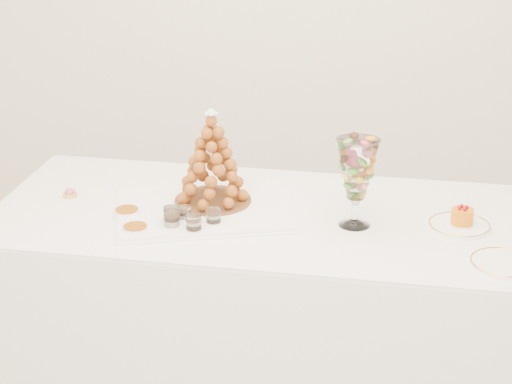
# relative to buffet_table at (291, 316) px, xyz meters

# --- Properties ---
(buffet_table) EXTENTS (2.29, 1.03, 0.85)m
(buffet_table) POSITION_rel_buffet_table_xyz_m (0.00, 0.00, 0.00)
(buffet_table) COLOR white
(buffet_table) RESTS_ON ground
(lace_tray) EXTENTS (0.73, 0.62, 0.02)m
(lace_tray) POSITION_rel_buffet_table_xyz_m (-0.34, -0.00, 0.44)
(lace_tray) COLOR white
(lace_tray) RESTS_ON buffet_table
(macaron_vase) EXTENTS (0.15, 0.15, 0.32)m
(macaron_vase) POSITION_rel_buffet_table_xyz_m (0.22, -0.06, 0.64)
(macaron_vase) COLOR white
(macaron_vase) RESTS_ON buffet_table
(cake_plate) EXTENTS (0.22, 0.22, 0.01)m
(cake_plate) POSITION_rel_buffet_table_xyz_m (0.59, -0.03, 0.43)
(cake_plate) COLOR white
(cake_plate) RESTS_ON buffet_table
(spare_plate) EXTENTS (0.22, 0.22, 0.01)m
(spare_plate) POSITION_rel_buffet_table_xyz_m (0.71, -0.31, 0.43)
(spare_plate) COLOR white
(spare_plate) RESTS_ON buffet_table
(pink_tart) EXTENTS (0.05, 0.05, 0.03)m
(pink_tart) POSITION_rel_buffet_table_xyz_m (-0.87, 0.07, 0.44)
(pink_tart) COLOR tan
(pink_tart) RESTS_ON buffet_table
(verrine_a) EXTENTS (0.06, 0.06, 0.07)m
(verrine_a) POSITION_rel_buffet_table_xyz_m (-0.42, -0.14, 0.46)
(verrine_a) COLOR white
(verrine_a) RESTS_ON buffet_table
(verrine_b) EXTENTS (0.05, 0.05, 0.06)m
(verrine_b) POSITION_rel_buffet_table_xyz_m (-0.38, -0.11, 0.46)
(verrine_b) COLOR white
(verrine_b) RESTS_ON buffet_table
(verrine_c) EXTENTS (0.07, 0.07, 0.07)m
(verrine_c) POSITION_rel_buffet_table_xyz_m (-0.27, -0.13, 0.46)
(verrine_c) COLOR white
(verrine_c) RESTS_ON buffet_table
(verrine_d) EXTENTS (0.06, 0.06, 0.08)m
(verrine_d) POSITION_rel_buffet_table_xyz_m (-0.41, -0.18, 0.46)
(verrine_d) COLOR white
(verrine_d) RESTS_ON buffet_table
(verrine_e) EXTENTS (0.06, 0.06, 0.07)m
(verrine_e) POSITION_rel_buffet_table_xyz_m (-0.33, -0.20, 0.46)
(verrine_e) COLOR white
(verrine_e) RESTS_ON buffet_table
(ramekin_back) EXTENTS (0.09, 0.09, 0.03)m
(ramekin_back) POSITION_rel_buffet_table_xyz_m (-0.60, -0.09, 0.44)
(ramekin_back) COLOR white
(ramekin_back) RESTS_ON buffet_table
(ramekin_front) EXTENTS (0.09, 0.09, 0.03)m
(ramekin_front) POSITION_rel_buffet_table_xyz_m (-0.53, -0.22, 0.44)
(ramekin_front) COLOR white
(ramekin_front) RESTS_ON buffet_table
(croquembouche) EXTENTS (0.29, 0.29, 0.36)m
(croquembouche) POSITION_rel_buffet_table_xyz_m (-0.31, 0.05, 0.62)
(croquembouche) COLOR brown
(croquembouche) RESTS_ON lace_tray
(mousse_cake) EXTENTS (0.08, 0.08, 0.07)m
(mousse_cake) POSITION_rel_buffet_table_xyz_m (0.60, -0.02, 0.46)
(mousse_cake) COLOR orange
(mousse_cake) RESTS_ON cake_plate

